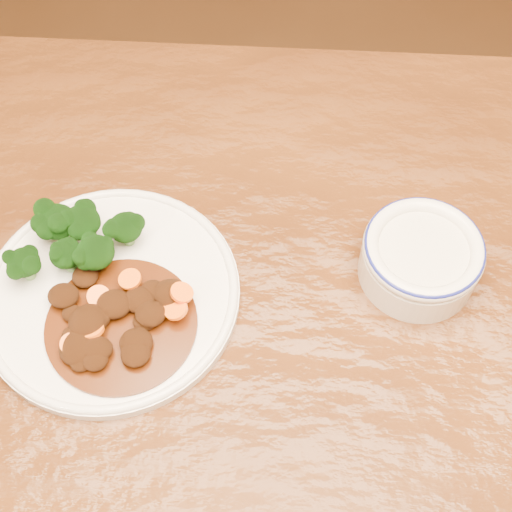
# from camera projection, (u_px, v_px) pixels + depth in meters

# --- Properties ---
(dining_table) EXTENTS (1.56, 1.00, 0.75)m
(dining_table) POSITION_uv_depth(u_px,v_px,m) (336.00, 403.00, 0.75)
(dining_table) COLOR #572C0F
(dining_table) RESTS_ON ground
(dinner_plate) EXTENTS (0.26, 0.26, 0.02)m
(dinner_plate) POSITION_uv_depth(u_px,v_px,m) (111.00, 293.00, 0.72)
(dinner_plate) COLOR white
(dinner_plate) RESTS_ON dining_table
(broccoli_florets) EXTENTS (0.12, 0.09, 0.04)m
(broccoli_florets) POSITION_uv_depth(u_px,v_px,m) (76.00, 238.00, 0.72)
(broccoli_florets) COLOR #679A50
(broccoli_florets) RESTS_ON dinner_plate
(mince_stew) EXTENTS (0.15, 0.15, 0.03)m
(mince_stew) POSITION_uv_depth(u_px,v_px,m) (114.00, 322.00, 0.69)
(mince_stew) COLOR #461C07
(mince_stew) RESTS_ON dinner_plate
(dip_bowl) EXTENTS (0.12, 0.12, 0.05)m
(dip_bowl) POSITION_uv_depth(u_px,v_px,m) (421.00, 257.00, 0.72)
(dip_bowl) COLOR white
(dip_bowl) RESTS_ON dining_table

